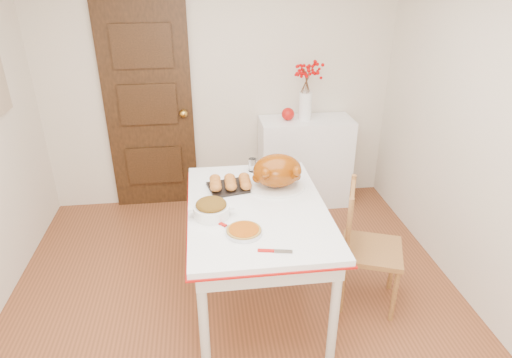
{
  "coord_description": "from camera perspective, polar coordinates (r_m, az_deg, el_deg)",
  "views": [
    {
      "loc": [
        -0.19,
        -2.32,
        2.31
      ],
      "look_at": [
        0.15,
        0.32,
        1.02
      ],
      "focal_mm": 30.67,
      "sensor_mm": 36.0,
      "label": 1
    }
  ],
  "objects": [
    {
      "name": "floor",
      "position": [
        3.27,
        -2.01,
        -18.88
      ],
      "size": [
        3.5,
        4.0,
        0.0
      ],
      "primitive_type": "cube",
      "color": "brown",
      "rests_on": "ground"
    },
    {
      "name": "wall_back",
      "position": [
        4.45,
        -4.82,
        12.1
      ],
      "size": [
        3.5,
        0.0,
        2.5
      ],
      "primitive_type": "cube",
      "color": "beige",
      "rests_on": "ground"
    },
    {
      "name": "door_back",
      "position": [
        4.5,
        -13.73,
        8.72
      ],
      "size": [
        0.85,
        0.06,
        2.06
      ],
      "primitive_type": "cube",
      "color": "black",
      "rests_on": "ground"
    },
    {
      "name": "sideboard",
      "position": [
        4.61,
        6.34,
        2.23
      ],
      "size": [
        0.93,
        0.41,
        0.93
      ],
      "primitive_type": "cube",
      "color": "white",
      "rests_on": "floor"
    },
    {
      "name": "kitchen_table",
      "position": [
        3.22,
        0.12,
        -10.01
      ],
      "size": [
        0.95,
        1.39,
        0.84
      ],
      "primitive_type": null,
      "color": "white",
      "rests_on": "floor"
    },
    {
      "name": "chair_oak",
      "position": [
        3.31,
        14.92,
        -8.64
      ],
      "size": [
        0.55,
        0.55,
        0.95
      ],
      "primitive_type": null,
      "rotation": [
        0.0,
        0.0,
        1.2
      ],
      "color": "#A57130",
      "rests_on": "floor"
    },
    {
      "name": "berry_vase",
      "position": [
        4.36,
        6.53,
        11.3
      ],
      "size": [
        0.3,
        0.3,
        0.57
      ],
      "primitive_type": null,
      "color": "white",
      "rests_on": "sideboard"
    },
    {
      "name": "apple",
      "position": [
        4.38,
        4.19,
        8.45
      ],
      "size": [
        0.13,
        0.13,
        0.13
      ],
      "primitive_type": "sphere",
      "color": "#B00F0B",
      "rests_on": "sideboard"
    },
    {
      "name": "turkey_platter",
      "position": [
        3.17,
        2.78,
        0.87
      ],
      "size": [
        0.42,
        0.34,
        0.26
      ],
      "primitive_type": null,
      "rotation": [
        0.0,
        0.0,
        -0.02
      ],
      "color": "#7B3501",
      "rests_on": "kitchen_table"
    },
    {
      "name": "pumpkin_pie",
      "position": [
        2.68,
        -1.59,
        -6.74
      ],
      "size": [
        0.26,
        0.26,
        0.05
      ],
      "primitive_type": "cylinder",
      "rotation": [
        0.0,
        0.0,
        0.2
      ],
      "color": "#994108",
      "rests_on": "kitchen_table"
    },
    {
      "name": "stuffing_dish",
      "position": [
        2.86,
        -5.85,
        -3.84
      ],
      "size": [
        0.34,
        0.29,
        0.12
      ],
      "primitive_type": null,
      "rotation": [
        0.0,
        0.0,
        -0.18
      ],
      "color": "#5F3E0F",
      "rests_on": "kitchen_table"
    },
    {
      "name": "rolls_tray",
      "position": [
        3.21,
        -3.36,
        -0.56
      ],
      "size": [
        0.36,
        0.31,
        0.08
      ],
      "primitive_type": null,
      "rotation": [
        0.0,
        0.0,
        0.22
      ],
      "color": "#CA6D27",
      "rests_on": "kitchen_table"
    },
    {
      "name": "pie_server",
      "position": [
        2.54,
        2.5,
        -9.36
      ],
      "size": [
        0.21,
        0.09,
        0.01
      ],
      "primitive_type": null,
      "rotation": [
        0.0,
        0.0,
        -0.19
      ],
      "color": "silver",
      "rests_on": "kitchen_table"
    },
    {
      "name": "carving_knife",
      "position": [
        2.74,
        -3.33,
        -6.39
      ],
      "size": [
        0.24,
        0.24,
        0.01
      ],
      "primitive_type": null,
      "rotation": [
        0.0,
        0.0,
        -0.79
      ],
      "color": "silver",
      "rests_on": "kitchen_table"
    },
    {
      "name": "drinking_glass",
      "position": [
        3.47,
        -0.46,
        1.84
      ],
      "size": [
        0.07,
        0.07,
        0.11
      ],
      "primitive_type": "cylinder",
      "rotation": [
        0.0,
        0.0,
        -0.05
      ],
      "color": "white",
      "rests_on": "kitchen_table"
    },
    {
      "name": "shaker_pair",
      "position": [
        3.45,
        4.6,
        1.44
      ],
      "size": [
        0.1,
        0.07,
        0.09
      ],
      "primitive_type": null,
      "rotation": [
        0.0,
        0.0,
        0.35
      ],
      "color": "white",
      "rests_on": "kitchen_table"
    }
  ]
}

